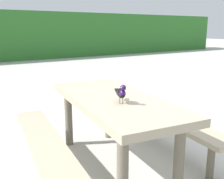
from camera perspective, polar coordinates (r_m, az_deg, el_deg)
ground_plane at (r=2.86m, az=4.88°, el=-16.53°), size 60.00×60.00×0.00m
picnic_table_foreground at (r=2.69m, az=0.34°, el=-5.43°), size 1.90×1.92×0.74m
bird_grackle at (r=2.39m, az=2.04°, el=-0.66°), size 0.13×0.28×0.18m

